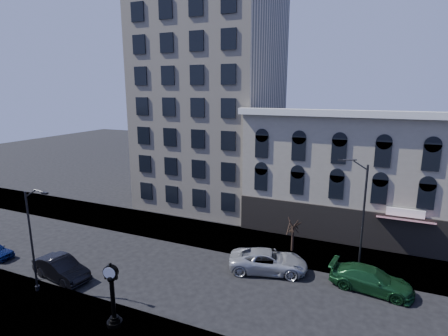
% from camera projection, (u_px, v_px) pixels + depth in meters
% --- Properties ---
extents(ground, '(160.00, 160.00, 0.00)m').
position_uv_depth(ground, '(180.00, 276.00, 27.28)').
color(ground, black).
rests_on(ground, ground).
extents(sidewalk_far, '(160.00, 6.00, 0.12)m').
position_uv_depth(sidewalk_far, '(222.00, 237.00, 34.43)').
color(sidewalk_far, gray).
rests_on(sidewalk_far, ground).
extents(cream_tower, '(15.90, 15.40, 42.50)m').
position_uv_depth(cream_tower, '(211.00, 47.00, 42.34)').
color(cream_tower, beige).
rests_on(cream_tower, ground).
extents(victorian_row, '(22.60, 11.19, 12.50)m').
position_uv_depth(victorian_row, '(360.00, 172.00, 35.54)').
color(victorian_row, gray).
rests_on(victorian_row, ground).
extents(street_clock, '(0.94, 0.94, 4.15)m').
position_uv_depth(street_clock, '(113.00, 297.00, 21.01)').
color(street_clock, black).
rests_on(street_clock, sidewalk_near).
extents(street_lamp_near, '(2.03, 0.31, 7.82)m').
position_uv_depth(street_lamp_near, '(34.00, 214.00, 23.58)').
color(street_lamp_near, black).
rests_on(street_lamp_near, sidewalk_near).
extents(street_lamp_far, '(2.38, 0.46, 9.17)m').
position_uv_depth(street_lamp_far, '(356.00, 186.00, 26.47)').
color(street_lamp_far, black).
rests_on(street_lamp_far, sidewalk_far).
extents(bare_tree_far, '(2.10, 2.10, 3.61)m').
position_uv_depth(bare_tree_far, '(293.00, 222.00, 30.73)').
color(bare_tree_far, black).
rests_on(bare_tree_far, sidewalk_far).
extents(car_near_b, '(5.27, 2.52, 1.67)m').
position_uv_depth(car_near_b, '(61.00, 268.00, 26.76)').
color(car_near_b, black).
rests_on(car_near_b, ground).
extents(car_far_a, '(6.69, 4.35, 1.71)m').
position_uv_depth(car_far_a, '(268.00, 261.00, 27.83)').
color(car_far_a, '#A5A8AD').
rests_on(car_far_a, ground).
extents(car_far_b, '(6.01, 3.08, 1.67)m').
position_uv_depth(car_far_b, '(371.00, 279.00, 25.18)').
color(car_far_b, '#143F1E').
rests_on(car_far_b, ground).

